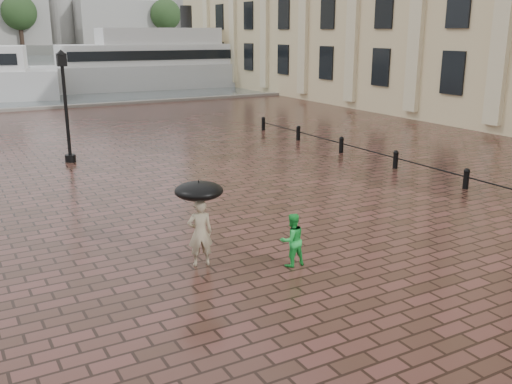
# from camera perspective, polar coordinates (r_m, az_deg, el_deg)

# --- Properties ---
(ground) EXTENTS (300.00, 300.00, 0.00)m
(ground) POSITION_cam_1_polar(r_m,az_deg,el_deg) (11.42, -18.41, -12.40)
(ground) COLOR #372119
(ground) RESTS_ON ground
(distant_skyline) EXTENTS (102.50, 22.00, 33.00)m
(distant_skyline) POSITION_cam_1_polar(r_m,az_deg,el_deg) (167.62, -12.49, 16.85)
(distant_skyline) COLOR #989690
(distant_skyline) RESTS_ON ground
(bollard_row) EXTENTS (0.22, 21.22, 0.73)m
(bollard_row) POSITION_cam_1_polar(r_m,az_deg,el_deg) (23.22, 13.79, 3.28)
(bollard_row) COLOR black
(bollard_row) RESTS_ON ground
(adult_pedestrian) EXTENTS (0.65, 0.51, 1.58)m
(adult_pedestrian) POSITION_cam_1_polar(r_m,az_deg,el_deg) (13.14, -5.61, -4.08)
(adult_pedestrian) COLOR tan
(adult_pedestrian) RESTS_ON ground
(child_pedestrian) EXTENTS (0.61, 0.48, 1.26)m
(child_pedestrian) POSITION_cam_1_polar(r_m,az_deg,el_deg) (13.14, 3.62, -4.80)
(child_pedestrian) COLOR green
(child_pedestrian) RESTS_ON ground
(ferry_far) EXTENTS (23.46, 6.88, 7.60)m
(ferry_far) POSITION_cam_1_polar(r_m,az_deg,el_deg) (56.46, -9.58, 12.56)
(ferry_far) COLOR #BDBDBD
(ferry_far) RESTS_ON ground
(umbrella) EXTENTS (1.10, 1.10, 1.11)m
(umbrella) POSITION_cam_1_polar(r_m,az_deg,el_deg) (12.84, -5.73, 0.11)
(umbrella) COLOR black
(umbrella) RESTS_ON ground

